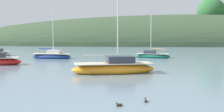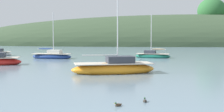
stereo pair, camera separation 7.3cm
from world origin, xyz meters
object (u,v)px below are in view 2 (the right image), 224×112
at_px(sailboat_black_sloop, 52,56).
at_px(duck_lone_left, 118,105).
at_px(duck_straggler, 145,101).
at_px(sailboat_teal_outer, 114,68).
at_px(sailboat_blue_center, 153,55).

bearing_deg(sailboat_black_sloop, duck_lone_left, -71.62).
xyz_separation_m(sailboat_black_sloop, duck_straggler, (10.35, -26.39, -0.29)).
height_order(sailboat_teal_outer, sailboat_blue_center, sailboat_teal_outer).
bearing_deg(duck_lone_left, sailboat_teal_outer, 92.16).
bearing_deg(duck_straggler, sailboat_teal_outer, 98.90).
height_order(sailboat_teal_outer, duck_lone_left, sailboat_teal_outer).
relative_size(sailboat_teal_outer, sailboat_black_sloop, 1.59).
height_order(sailboat_blue_center, duck_straggler, sailboat_blue_center).
distance_m(sailboat_teal_outer, sailboat_blue_center, 17.48).
bearing_deg(sailboat_blue_center, sailboat_teal_outer, -106.22).
xyz_separation_m(sailboat_teal_outer, duck_lone_left, (0.45, -12.02, -0.37)).
height_order(sailboat_teal_outer, duck_straggler, sailboat_teal_outer).
relative_size(duck_straggler, duck_lone_left, 1.12).
bearing_deg(sailboat_teal_outer, duck_lone_left, -87.84).
relative_size(sailboat_teal_outer, sailboat_blue_center, 1.66).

